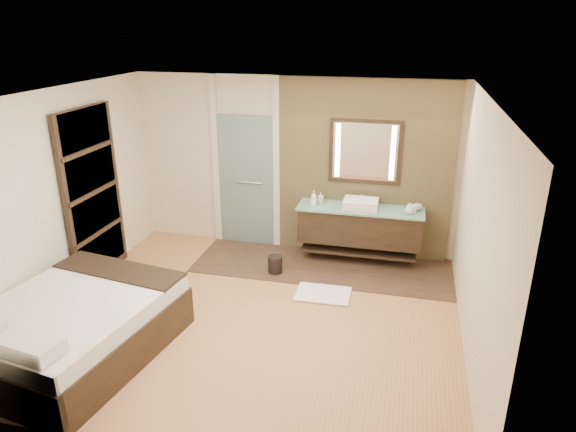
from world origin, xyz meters
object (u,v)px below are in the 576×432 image
(vanity, at_px, (360,225))
(waste_bin, at_px, (275,265))
(bed, at_px, (74,327))
(mirror_unit, at_px, (365,152))

(vanity, xyz_separation_m, waste_bin, (-1.13, -0.69, -0.45))
(vanity, bearing_deg, bed, -131.81)
(mirror_unit, bearing_deg, bed, -129.69)
(mirror_unit, bearing_deg, vanity, -90.00)
(bed, relative_size, waste_bin, 8.90)
(mirror_unit, height_order, bed, mirror_unit)
(mirror_unit, bearing_deg, waste_bin, -140.60)
(mirror_unit, height_order, waste_bin, mirror_unit)
(vanity, xyz_separation_m, mirror_unit, (0.00, 0.24, 1.07))
(bed, bearing_deg, waste_bin, 64.61)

